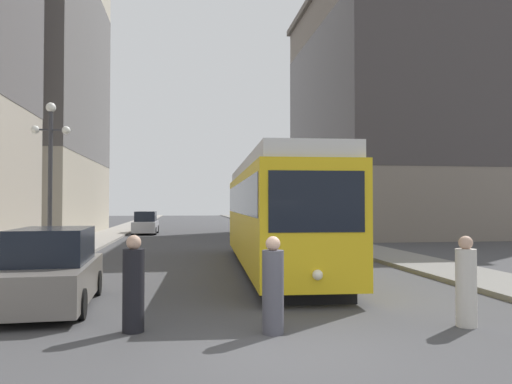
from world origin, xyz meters
TOP-DOWN VIEW (x-y plane):
  - ground_plane at (0.00, 0.00)m, footprint 200.00×200.00m
  - sidewalk_left at (-7.40, 40.00)m, footprint 2.66×120.00m
  - sidewalk_right at (7.40, 40.00)m, footprint 2.66×120.00m
  - streetcar at (1.54, 10.16)m, footprint 3.26×14.53m
  - transit_bus at (4.53, 27.36)m, footprint 2.75×12.22m
  - parked_car_left_near at (-4.78, 4.23)m, footprint 2.07×4.63m
  - parked_car_left_mid at (-4.77, 32.95)m, footprint 1.95×4.24m
  - pedestrian_crossing_near at (3.69, 1.15)m, footprint 0.39×0.39m
  - pedestrian_crossing_far at (-0.13, 1.18)m, footprint 0.40×0.40m
  - pedestrian_on_sidewalk at (-2.68, 1.67)m, footprint 0.40×0.40m
  - lamp_post_left_near at (-6.67, 11.49)m, footprint 1.41×0.36m
  - building_left_midblock at (-13.77, 31.47)m, footprint 10.67×18.89m
  - building_right_corner at (16.24, 31.03)m, footprint 15.62×19.42m

SIDE VIEW (x-z plane):
  - ground_plane at x=0.00m, z-range 0.00..0.00m
  - sidewalk_left at x=-7.40m, z-range 0.00..0.15m
  - sidewalk_right at x=7.40m, z-range 0.00..0.15m
  - pedestrian_crossing_near at x=3.69m, z-range -0.06..1.70m
  - pedestrian_crossing_far at x=-0.13m, z-range -0.06..1.73m
  - pedestrian_on_sidewalk at x=-2.68m, z-range -0.06..1.74m
  - parked_car_left_mid at x=-4.77m, z-range -0.07..1.75m
  - parked_car_left_near at x=-4.78m, z-range -0.07..1.75m
  - transit_bus at x=4.53m, z-range 0.22..3.67m
  - streetcar at x=1.54m, z-range 0.16..4.05m
  - lamp_post_left_near at x=-6.67m, z-range 1.05..7.08m
  - building_right_corner at x=16.24m, z-range 0.27..20.04m
  - building_left_midblock at x=-13.77m, z-range 0.35..23.96m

